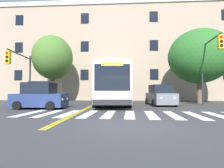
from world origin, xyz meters
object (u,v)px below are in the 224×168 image
Objects in this scene: street_tree_curbside_small at (53,58)px; car_teal_near_lane at (46,94)px; car_navy_cross_street at (40,97)px; traffic_light_near_corner at (209,59)px; traffic_light_far_corner at (21,68)px; car_black_behind_bus at (112,94)px; street_tree_curbside_large at (199,56)px; city_bus at (112,85)px; car_grey_far_lane at (160,96)px.

car_teal_near_lane is at bearing -74.00° from street_tree_curbside_small.
traffic_light_near_corner is (13.16, 2.68, 3.07)m from car_navy_cross_street.
street_tree_curbside_small reaches higher than traffic_light_near_corner.
street_tree_curbside_small is (0.95, 4.69, 1.79)m from traffic_light_far_corner.
street_tree_curbside_small is (-6.45, -7.48, 4.30)m from car_black_behind_bus.
car_teal_near_lane is at bearing -166.94° from street_tree_curbside_large.
car_navy_cross_street is at bearing -74.15° from street_tree_curbside_small.
city_bus reaches higher than car_grey_far_lane.
city_bus reaches higher than car_navy_cross_street.
car_black_behind_bus is at bearing 73.53° from car_navy_cross_street.
street_tree_curbside_small is (-15.24, 4.63, 1.17)m from traffic_light_near_corner.
car_teal_near_lane is 0.70× the size of street_tree_curbside_small.
car_grey_far_lane is at bearing 20.53° from car_navy_cross_street.
street_tree_curbside_large is 1.11× the size of street_tree_curbside_small.
traffic_light_near_corner is 0.76× the size of street_tree_curbside_small.
car_black_behind_bus is 0.49× the size of street_tree_curbside_small.
car_teal_near_lane reaches higher than car_black_behind_bus.
city_bus reaches higher than car_teal_near_lane.
street_tree_curbside_large is 15.99m from street_tree_curbside_small.
car_navy_cross_street is at bearing -40.89° from traffic_light_far_corner.
traffic_light_far_corner reaches higher than city_bus.
car_grey_far_lane is 12.74m from street_tree_curbside_small.
traffic_light_far_corner is at bearing -179.78° from traffic_light_near_corner.
street_tree_curbside_small is at bearing 161.45° from car_grey_far_lane.
city_bus is 4.76m from car_grey_far_lane.
traffic_light_far_corner is 5.11m from street_tree_curbside_small.
traffic_light_near_corner is at bearing -11.81° from car_grey_far_lane.
car_navy_cross_street is 8.70m from street_tree_curbside_small.
car_teal_near_lane is 1.42× the size of car_black_behind_bus.
street_tree_curbside_small is at bearing 105.85° from car_navy_cross_street.
car_teal_near_lane is 6.23m from street_tree_curbside_small.
car_grey_far_lane is at bearing -18.58° from city_bus.
city_bus is at bearing -18.54° from street_tree_curbside_small.
street_tree_curbside_small is at bearing 176.03° from street_tree_curbside_large.
car_navy_cross_street is (-9.31, -3.49, 0.02)m from car_grey_far_lane.
car_teal_near_lane is 2.91m from car_navy_cross_street.
city_bus is at bearing 45.39° from car_navy_cross_street.
traffic_light_far_corner reaches higher than car_navy_cross_street.
street_tree_curbside_large is at bearing 7.83° from city_bus.
car_grey_far_lane is 1.04× the size of car_navy_cross_street.
traffic_light_near_corner is at bearing 11.51° from car_navy_cross_street.
city_bus is 8.05m from street_tree_curbside_small.
street_tree_curbside_small is (-11.39, 3.82, 4.26)m from car_grey_far_lane.
street_tree_curbside_large is (0.71, 3.52, 0.92)m from traffic_light_near_corner.
traffic_light_far_corner is at bearing -101.48° from street_tree_curbside_small.
street_tree_curbside_small is at bearing 106.00° from car_teal_near_lane.
car_navy_cross_street reaches higher than car_black_behind_bus.
street_tree_curbside_large reaches higher than traffic_light_far_corner.
street_tree_curbside_large is at bearing 13.06° from car_teal_near_lane.
car_grey_far_lane is at bearing -18.55° from street_tree_curbside_small.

